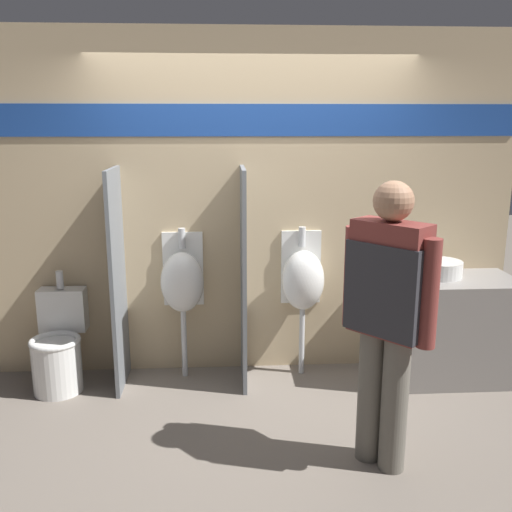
# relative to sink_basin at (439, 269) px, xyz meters

# --- Properties ---
(ground_plane) EXTENTS (16.00, 16.00, 0.00)m
(ground_plane) POSITION_rel_sink_basin_xyz_m (-1.45, -0.34, -0.89)
(ground_plane) COLOR #70665B
(display_wall) EXTENTS (4.17, 0.07, 2.70)m
(display_wall) POSITION_rel_sink_basin_xyz_m (-1.45, 0.26, 0.47)
(display_wall) COLOR tan
(display_wall) RESTS_ON ground_plane
(sink_counter) EXTENTS (1.07, 0.58, 0.82)m
(sink_counter) POSITION_rel_sink_basin_xyz_m (0.05, -0.06, -0.48)
(sink_counter) COLOR gray
(sink_counter) RESTS_ON ground_plane
(sink_basin) EXTENTS (0.35, 0.35, 0.27)m
(sink_basin) POSITION_rel_sink_basin_xyz_m (0.00, 0.00, 0.00)
(sink_basin) COLOR white
(sink_basin) RESTS_ON sink_counter
(cell_phone) EXTENTS (0.07, 0.14, 0.01)m
(cell_phone) POSITION_rel_sink_basin_xyz_m (-0.27, -0.17, -0.06)
(cell_phone) COLOR #232328
(cell_phone) RESTS_ON sink_counter
(divider_near_counter) EXTENTS (0.03, 0.52, 1.68)m
(divider_near_counter) POSITION_rel_sink_basin_xyz_m (-2.48, -0.03, -0.05)
(divider_near_counter) COLOR slate
(divider_near_counter) RESTS_ON ground_plane
(divider_mid) EXTENTS (0.03, 0.52, 1.68)m
(divider_mid) POSITION_rel_sink_basin_xyz_m (-1.53, -0.03, -0.05)
(divider_mid) COLOR slate
(divider_mid) RESTS_ON ground_plane
(urinal_near_counter) EXTENTS (0.34, 0.29, 1.20)m
(urinal_near_counter) POSITION_rel_sink_basin_xyz_m (-2.01, 0.09, -0.10)
(urinal_near_counter) COLOR silver
(urinal_near_counter) RESTS_ON ground_plane
(urinal_far) EXTENTS (0.34, 0.29, 1.20)m
(urinal_far) POSITION_rel_sink_basin_xyz_m (-1.06, 0.09, -0.10)
(urinal_far) COLOR silver
(urinal_far) RESTS_ON ground_plane
(toilet) EXTENTS (0.38, 0.54, 0.88)m
(toilet) POSITION_rel_sink_basin_xyz_m (-2.96, -0.06, -0.58)
(toilet) COLOR white
(toilet) RESTS_ON ground_plane
(person_in_vest) EXTENTS (0.46, 0.48, 1.70)m
(person_in_vest) POSITION_rel_sink_basin_xyz_m (-0.76, -1.20, 0.10)
(person_in_vest) COLOR #666056
(person_in_vest) RESTS_ON ground_plane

